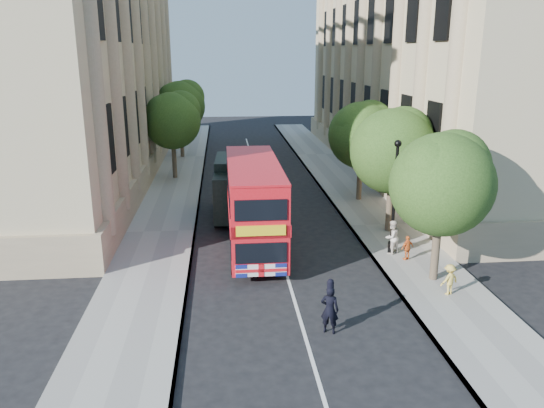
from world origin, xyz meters
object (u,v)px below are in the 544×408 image
object	(u,v)px
box_van	(237,189)
lamp_post	(394,202)
double_decker_bus	(254,202)
woman_pedestrian	(392,237)
police_constable	(330,310)

from	to	relation	value
box_van	lamp_post	bearing A→B (deg)	-41.09
lamp_post	box_van	bearing A→B (deg)	136.20
double_decker_bus	box_van	bearing A→B (deg)	97.29
double_decker_bus	box_van	size ratio (longest dim) A/B	1.52
lamp_post	woman_pedestrian	distance (m)	1.62
lamp_post	double_decker_bus	size ratio (longest dim) A/B	0.59
lamp_post	police_constable	bearing A→B (deg)	-122.40
box_van	double_decker_bus	bearing A→B (deg)	-79.83
box_van	woman_pedestrian	xyz separation A→B (m)	(6.76, -6.66, -0.68)
lamp_post	box_van	size ratio (longest dim) A/B	0.90
lamp_post	police_constable	size ratio (longest dim) A/B	3.13
double_decker_bus	police_constable	bearing A→B (deg)	-76.45
police_constable	lamp_post	bearing A→B (deg)	-100.38
police_constable	double_decker_bus	bearing A→B (deg)	-54.26
box_van	police_constable	size ratio (longest dim) A/B	3.48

